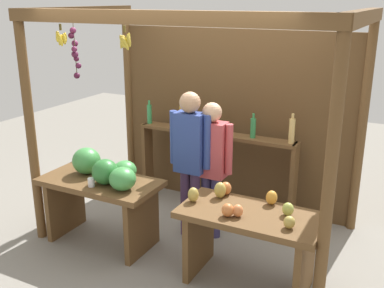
# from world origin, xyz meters

# --- Properties ---
(ground_plane) EXTENTS (12.00, 12.00, 0.00)m
(ground_plane) POSITION_xyz_m (0.00, 0.00, 0.00)
(ground_plane) COLOR gray
(ground_plane) RESTS_ON ground
(market_stall) EXTENTS (3.19, 1.91, 2.47)m
(market_stall) POSITION_xyz_m (-0.01, 0.43, 1.42)
(market_stall) COLOR brown
(market_stall) RESTS_ON ground
(fruit_counter_left) EXTENTS (1.29, 0.64, 1.02)m
(fruit_counter_left) POSITION_xyz_m (-0.81, -0.67, 0.67)
(fruit_counter_left) COLOR brown
(fruit_counter_left) RESTS_ON ground
(fruit_counter_right) EXTENTS (1.29, 0.64, 0.89)m
(fruit_counter_right) POSITION_xyz_m (0.83, -0.67, 0.55)
(fruit_counter_right) COLOR brown
(fruit_counter_right) RESTS_ON ground
(bottle_shelf_unit) EXTENTS (2.05, 0.22, 1.35)m
(bottle_shelf_unit) POSITION_xyz_m (-0.11, 0.67, 0.79)
(bottle_shelf_unit) COLOR brown
(bottle_shelf_unit) RESTS_ON ground
(vendor_man) EXTENTS (0.48, 0.22, 1.65)m
(vendor_man) POSITION_xyz_m (-0.06, -0.11, 0.99)
(vendor_man) COLOR #462F52
(vendor_man) RESTS_ON ground
(vendor_woman) EXTENTS (0.48, 0.21, 1.54)m
(vendor_woman) POSITION_xyz_m (0.15, -0.01, 0.92)
(vendor_woman) COLOR #3B3361
(vendor_woman) RESTS_ON ground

